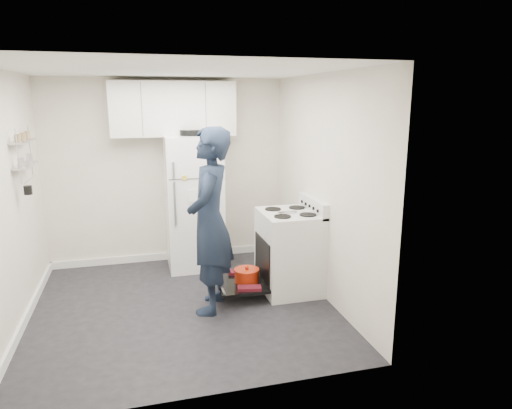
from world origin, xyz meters
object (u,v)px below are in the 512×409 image
object	(u,v)px
electric_range	(288,252)
open_oven_door	(243,279)
person	(210,221)
refrigerator	(194,202)

from	to	relation	value
electric_range	open_oven_door	size ratio (longest dim) A/B	1.57
open_oven_door	person	bearing A→B (deg)	-148.50
electric_range	person	size ratio (longest dim) A/B	0.56
electric_range	person	bearing A→B (deg)	-164.97
electric_range	refrigerator	bearing A→B (deg)	131.06
open_oven_door	person	distance (m)	0.93
open_oven_door	refrigerator	distance (m)	1.37
open_oven_door	electric_range	bearing A→B (deg)	0.86
refrigerator	person	xyz separation A→B (m)	(-0.01, -1.36, 0.09)
refrigerator	person	distance (m)	1.36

